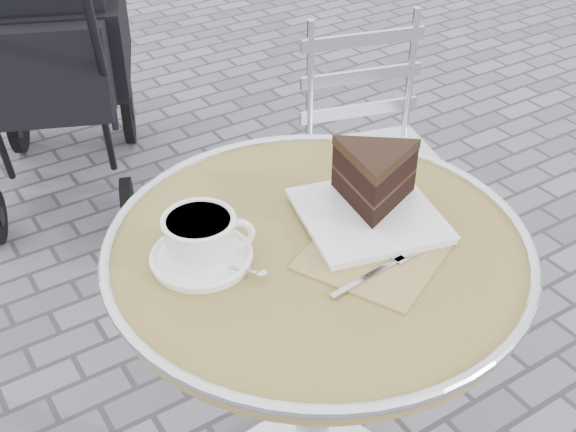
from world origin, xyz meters
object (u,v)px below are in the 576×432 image
cake_plate_set (373,186)px  bistro_chair (368,126)px  baby_stroller (51,58)px  cappuccino_set (202,242)px  cafe_table (316,315)px

cake_plate_set → bistro_chair: (0.48, 0.60, -0.30)m
baby_stroller → cappuccino_set: bearing=-74.2°
cafe_table → baby_stroller: size_ratio=0.67×
cappuccino_set → bistro_chair: bearing=58.4°
cafe_table → bistro_chair: size_ratio=0.94×
cafe_table → cake_plate_set: 0.26m
cappuccino_set → cake_plate_set: 0.31m
cappuccino_set → baby_stroller: bearing=105.9°
bistro_chair → baby_stroller: 1.16m
cappuccino_set → cake_plate_set: size_ratio=0.51×
cafe_table → baby_stroller: (0.01, 1.61, -0.09)m
cake_plate_set → bistro_chair: bearing=65.9°
cappuccino_set → bistro_chair: (0.79, 0.56, -0.28)m
cake_plate_set → baby_stroller: size_ratio=0.32×
cafe_table → cake_plate_set: bearing=9.1°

